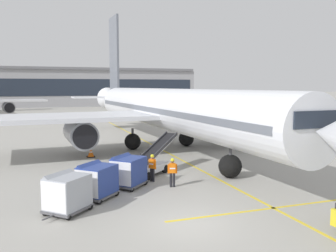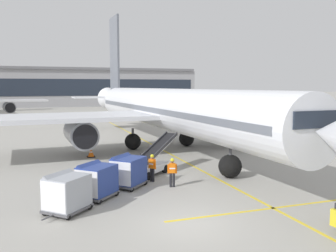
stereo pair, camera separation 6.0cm
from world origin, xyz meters
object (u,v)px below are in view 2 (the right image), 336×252
Objects in this scene: ground_crew_by_loader at (134,167)px; safety_cone_engine_keepout at (91,153)px; baggage_cart_lead at (128,170)px; ground_crew_by_carts at (152,166)px; parked_airplane at (164,109)px; ground_crew_marshaller at (172,171)px; baggage_cart_third at (66,192)px; baggage_cart_second at (96,180)px; belt_loader at (149,163)px.

ground_crew_by_loader is 2.26× the size of safety_cone_engine_keepout.
baggage_cart_lead reaches higher than ground_crew_by_carts.
ground_crew_marshaller is (-3.69, -12.59, -2.82)m from parked_airplane.
baggage_cart_third is 1.46× the size of ground_crew_marshaller.
baggage_cart_second is 1.46× the size of ground_crew_marshaller.
baggage_cart_third is at bearing -137.72° from baggage_cart_lead.
baggage_cart_lead is 1.00× the size of baggage_cart_second.
ground_crew_by_carts is (1.73, 0.72, -0.00)m from baggage_cart_lead.
baggage_cart_second is at bearing -95.82° from safety_cone_engine_keepout.
ground_crew_by_carts is (-4.47, -11.00, -2.82)m from parked_airplane.
baggage_cart_lead is at bearing 37.76° from baggage_cart_second.
belt_loader reaches higher than ground_crew_marshaller.
parked_airplane reaches higher than ground_crew_by_loader.
ground_crew_marshaller is at bearing -40.14° from ground_crew_by_loader.
parked_airplane reaches higher than baggage_cart_lead.
baggage_cart_second is 3.58m from ground_crew_by_loader.
baggage_cart_lead reaches higher than safety_cone_engine_keepout.
safety_cone_engine_keepout is at bearing -167.51° from parked_airplane.
ground_crew_marshaller is (0.78, -1.59, 0.00)m from ground_crew_by_carts.
baggage_cart_lead and baggage_cart_third have the same top height.
belt_loader reaches higher than baggage_cart_second.
baggage_cart_third is (-3.76, -3.42, 0.00)m from baggage_cart_lead.
baggage_cart_lead is 1.46× the size of ground_crew_by_carts.
parked_airplane is 8.04m from safety_cone_engine_keepout.
baggage_cart_lead is at bearing 160.93° from ground_crew_marshaller.
ground_crew_by_loader is (4.35, 4.17, -0.00)m from baggage_cart_third.
ground_crew_by_loader is at bearing 43.79° from baggage_cart_third.
baggage_cart_lead is at bearing -84.98° from safety_cone_engine_keepout.
baggage_cart_second reaches higher than ground_crew_by_carts.
ground_crew_by_loader is 1.00× the size of ground_crew_marshaller.
belt_loader is (-4.14, -9.11, -3.01)m from parked_airplane.
baggage_cart_third is 3.31× the size of safety_cone_engine_keepout.
baggage_cart_second is at bearing -148.53° from ground_crew_by_carts.
ground_crew_marshaller is 11.54m from safety_cone_engine_keepout.
ground_crew_marshaller is (1.92, -1.62, 0.00)m from ground_crew_by_loader.
ground_crew_marshaller is (0.44, -3.47, 0.19)m from belt_loader.
belt_loader is 1.90× the size of baggage_cart_third.
baggage_cart_second is at bearing -121.87° from parked_airplane.
safety_cone_engine_keepout is (1.20, 11.77, -0.62)m from baggage_cart_second.
baggage_cart_lead reaches higher than ground_crew_marshaller.
ground_crew_by_loader and ground_crew_marshaller have the same top height.
baggage_cart_lead is (-2.06, -2.61, 0.19)m from belt_loader.
baggage_cart_second is at bearing -138.52° from ground_crew_by_loader.
ground_crew_by_loader is at bearing -117.09° from parked_airplane.
ground_crew_by_carts is (5.49, 4.14, -0.00)m from baggage_cart_third.
parked_airplane reaches higher than belt_loader.
ground_crew_by_loader is (-5.61, -10.97, -2.82)m from parked_airplane.
baggage_cart_third is (-9.96, -15.14, -2.82)m from parked_airplane.
ground_crew_marshaller reaches higher than safety_cone_engine_keepout.
belt_loader is 3.51m from ground_crew_marshaller.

